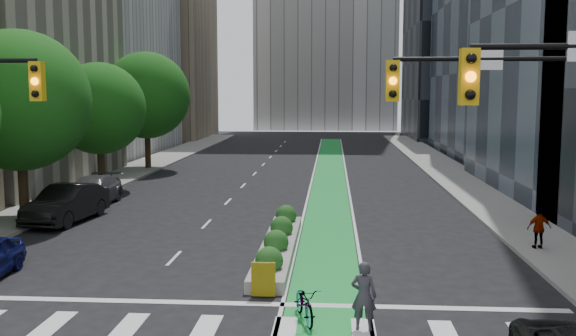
# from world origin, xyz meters

# --- Properties ---
(ground) EXTENTS (160.00, 160.00, 0.00)m
(ground) POSITION_xyz_m (0.00, 0.00, 0.00)
(ground) COLOR black
(ground) RESTS_ON ground
(sidewalk_left) EXTENTS (3.60, 90.00, 0.15)m
(sidewalk_left) POSITION_xyz_m (-11.80, 25.00, 0.07)
(sidewalk_left) COLOR gray
(sidewalk_left) RESTS_ON ground
(sidewalk_right) EXTENTS (3.60, 90.00, 0.15)m
(sidewalk_right) POSITION_xyz_m (11.80, 25.00, 0.07)
(sidewalk_right) COLOR gray
(sidewalk_right) RESTS_ON ground
(bike_lane_paint) EXTENTS (2.20, 70.00, 0.01)m
(bike_lane_paint) POSITION_xyz_m (3.00, 30.00, 0.01)
(bike_lane_paint) COLOR green
(bike_lane_paint) RESTS_ON ground
(building_tan_far) EXTENTS (14.00, 16.00, 26.00)m
(building_tan_far) POSITION_xyz_m (-20.00, 66.00, 13.00)
(building_tan_far) COLOR tan
(building_tan_far) RESTS_ON ground
(building_dark_end) EXTENTS (14.00, 18.00, 28.00)m
(building_dark_end) POSITION_xyz_m (20.00, 68.00, 14.00)
(building_dark_end) COLOR black
(building_dark_end) RESTS_ON ground
(tree_mid) EXTENTS (6.40, 6.40, 8.78)m
(tree_mid) POSITION_xyz_m (-11.00, 12.00, 5.57)
(tree_mid) COLOR black
(tree_mid) RESTS_ON ground
(tree_midfar) EXTENTS (5.60, 5.60, 7.76)m
(tree_midfar) POSITION_xyz_m (-11.00, 22.00, 4.95)
(tree_midfar) COLOR black
(tree_midfar) RESTS_ON ground
(tree_far) EXTENTS (6.60, 6.60, 9.00)m
(tree_far) POSITION_xyz_m (-11.00, 32.00, 5.69)
(tree_far) COLOR black
(tree_far) RESTS_ON ground
(signal_right) EXTENTS (5.82, 0.51, 7.20)m
(signal_right) POSITION_xyz_m (8.67, 0.47, 4.80)
(signal_right) COLOR black
(signal_right) RESTS_ON ground
(median_planter) EXTENTS (1.20, 10.26, 1.10)m
(median_planter) POSITION_xyz_m (1.20, 7.04, 0.37)
(median_planter) COLOR gray
(median_planter) RESTS_ON ground
(bicycle) EXTENTS (1.10, 1.93, 0.96)m
(bicycle) POSITION_xyz_m (2.49, -0.01, 0.48)
(bicycle) COLOR gray
(bicycle) RESTS_ON ground
(cyclist) EXTENTS (0.71, 0.53, 1.78)m
(cyclist) POSITION_xyz_m (3.99, -0.58, 0.89)
(cyclist) COLOR #352F39
(cyclist) RESTS_ON ground
(parked_car_left_mid) EXTENTS (2.38, 5.39, 1.72)m
(parked_car_left_mid) POSITION_xyz_m (-8.99, 12.01, 0.86)
(parked_car_left_mid) COLOR black
(parked_car_left_mid) RESTS_ON ground
(parked_car_left_far) EXTENTS (2.16, 5.21, 1.50)m
(parked_car_left_far) POSITION_xyz_m (-9.50, 16.40, 0.75)
(parked_car_left_far) COLOR #525456
(parked_car_left_far) RESTS_ON ground
(pedestrian_far) EXTENTS (0.94, 0.47, 1.54)m
(pedestrian_far) POSITION_xyz_m (10.89, 7.80, 0.92)
(pedestrian_far) COLOR gray
(pedestrian_far) RESTS_ON sidewalk_right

